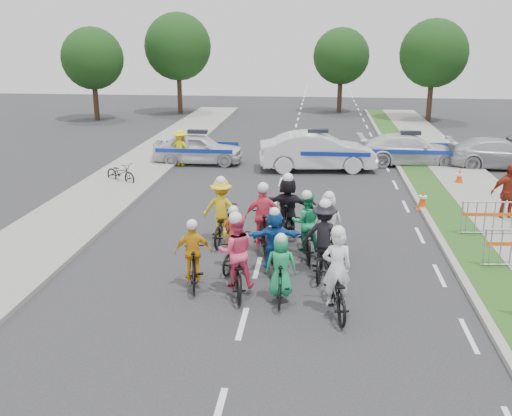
# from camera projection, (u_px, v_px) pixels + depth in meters

# --- Properties ---
(ground) EXTENTS (90.00, 90.00, 0.00)m
(ground) POSITION_uv_depth(u_px,v_px,m) (242.00, 324.00, 11.95)
(ground) COLOR #28282B
(ground) RESTS_ON ground
(curb_right) EXTENTS (0.20, 60.00, 0.12)m
(curb_right) POSITION_uv_depth(u_px,v_px,m) (444.00, 246.00, 16.15)
(curb_right) COLOR gray
(curb_right) RESTS_ON ground
(grass_strip) EXTENTS (1.20, 60.00, 0.11)m
(grass_strip) POSITION_uv_depth(u_px,v_px,m) (469.00, 247.00, 16.08)
(grass_strip) COLOR #1F4E19
(grass_strip) RESTS_ON ground
(sidewalk_left) EXTENTS (3.00, 60.00, 0.13)m
(sidewalk_left) POSITION_uv_depth(u_px,v_px,m) (53.00, 231.00, 17.36)
(sidewalk_left) COLOR gray
(sidewalk_left) RESTS_ON ground
(rider_0) EXTENTS (1.00, 2.07, 2.02)m
(rider_0) POSITION_uv_depth(u_px,v_px,m) (336.00, 284.00, 12.26)
(rider_0) COLOR black
(rider_0) RESTS_ON ground
(rider_1) EXTENTS (0.70, 1.58, 1.66)m
(rider_1) POSITION_uv_depth(u_px,v_px,m) (281.00, 274.00, 12.79)
(rider_1) COLOR black
(rider_1) RESTS_ON ground
(rider_2) EXTENTS (1.08, 2.07, 2.02)m
(rider_2) POSITION_uv_depth(u_px,v_px,m) (236.00, 263.00, 13.17)
(rider_2) COLOR black
(rider_2) RESTS_ON ground
(rider_3) EXTENTS (0.92, 1.70, 1.73)m
(rider_3) POSITION_uv_depth(u_px,v_px,m) (194.00, 261.00, 13.50)
(rider_3) COLOR black
(rider_3) RESTS_ON ground
(rider_4) EXTENTS (1.20, 2.05, 2.01)m
(rider_4) POSITION_uv_depth(u_px,v_px,m) (324.00, 245.00, 14.20)
(rider_4) COLOR black
(rider_4) RESTS_ON ground
(rider_5) EXTENTS (1.46, 1.74, 1.77)m
(rider_5) POSITION_uv_depth(u_px,v_px,m) (274.00, 245.00, 14.27)
(rider_5) COLOR black
(rider_5) RESTS_ON ground
(rider_6) EXTENTS (0.92, 1.76, 1.71)m
(rider_6) POSITION_uv_depth(u_px,v_px,m) (234.00, 247.00, 14.62)
(rider_6) COLOR black
(rider_6) RESTS_ON ground
(rider_7) EXTENTS (0.88, 1.88, 1.91)m
(rider_7) POSITION_uv_depth(u_px,v_px,m) (328.00, 232.00, 15.21)
(rider_7) COLOR black
(rider_7) RESTS_ON ground
(rider_8) EXTENTS (0.88, 1.91, 1.88)m
(rider_8) POSITION_uv_depth(u_px,v_px,m) (306.00, 232.00, 15.39)
(rider_8) COLOR black
(rider_8) RESTS_ON ground
(rider_9) EXTENTS (1.07, 1.97, 2.01)m
(rider_9) POSITION_uv_depth(u_px,v_px,m) (263.00, 225.00, 15.71)
(rider_9) COLOR black
(rider_9) RESTS_ON ground
(rider_10) EXTENTS (1.14, 1.99, 1.99)m
(rider_10) POSITION_uv_depth(u_px,v_px,m) (222.00, 217.00, 16.43)
(rider_10) COLOR black
(rider_10) RESTS_ON ground
(rider_11) EXTENTS (1.68, 2.00, 2.05)m
(rider_11) POSITION_uv_depth(u_px,v_px,m) (288.00, 213.00, 16.52)
(rider_11) COLOR black
(rider_11) RESTS_ON ground
(police_car_0) EXTENTS (4.18, 1.75, 1.41)m
(police_car_0) POSITION_uv_depth(u_px,v_px,m) (198.00, 149.00, 26.46)
(police_car_0) COLOR silver
(police_car_0) RESTS_ON ground
(police_car_1) EXTENTS (5.27, 2.38, 1.68)m
(police_car_1) POSITION_uv_depth(u_px,v_px,m) (317.00, 151.00, 25.14)
(police_car_1) COLOR silver
(police_car_1) RESTS_ON ground
(police_car_2) EXTENTS (4.91, 2.27, 1.39)m
(police_car_2) POSITION_uv_depth(u_px,v_px,m) (409.00, 150.00, 26.30)
(police_car_2) COLOR silver
(police_car_2) RESTS_ON ground
(civilian_sedan) EXTENTS (4.66, 1.97, 1.34)m
(civilian_sedan) POSITION_uv_depth(u_px,v_px,m) (500.00, 153.00, 25.55)
(civilian_sedan) COLOR #B4B4B9
(civilian_sedan) RESTS_ON ground
(spectator_2) EXTENTS (1.19, 0.67, 1.92)m
(spectator_2) POSITION_uv_depth(u_px,v_px,m) (508.00, 193.00, 18.14)
(spectator_2) COLOR maroon
(spectator_2) RESTS_ON ground
(marshal_hiviz) EXTENTS (1.13, 0.74, 1.64)m
(marshal_hiviz) POSITION_uv_depth(u_px,v_px,m) (180.00, 148.00, 26.00)
(marshal_hiviz) COLOR #FFE80D
(marshal_hiviz) RESTS_ON ground
(barrier_2) EXTENTS (2.04, 0.69, 1.12)m
(barrier_2) POSITION_uv_depth(u_px,v_px,m) (494.00, 220.00, 16.83)
(barrier_2) COLOR #A5A8AD
(barrier_2) RESTS_ON ground
(cone_0) EXTENTS (0.40, 0.40, 0.70)m
(cone_0) POSITION_uv_depth(u_px,v_px,m) (423.00, 200.00, 19.60)
(cone_0) COLOR #F24C0C
(cone_0) RESTS_ON ground
(cone_1) EXTENTS (0.40, 0.40, 0.70)m
(cone_1) POSITION_uv_depth(u_px,v_px,m) (459.00, 177.00, 22.70)
(cone_1) COLOR #F24C0C
(cone_1) RESTS_ON ground
(parked_bike) EXTENTS (1.68, 1.29, 0.85)m
(parked_bike) POSITION_uv_depth(u_px,v_px,m) (121.00, 173.00, 23.04)
(parked_bike) COLOR black
(parked_bike) RESTS_ON ground
(tree_0) EXTENTS (4.20, 4.20, 6.30)m
(tree_0) POSITION_uv_depth(u_px,v_px,m) (92.00, 59.00, 38.79)
(tree_0) COLOR #382619
(tree_0) RESTS_ON ground
(tree_1) EXTENTS (4.55, 4.55, 6.82)m
(tree_1) POSITION_uv_depth(u_px,v_px,m) (434.00, 53.00, 38.19)
(tree_1) COLOR #382619
(tree_1) RESTS_ON ground
(tree_3) EXTENTS (4.90, 4.90, 7.35)m
(tree_3) POSITION_uv_depth(u_px,v_px,m) (178.00, 47.00, 41.86)
(tree_3) COLOR #382619
(tree_3) RESTS_ON ground
(tree_4) EXTENTS (4.20, 4.20, 6.30)m
(tree_4) POSITION_uv_depth(u_px,v_px,m) (341.00, 56.00, 42.72)
(tree_4) COLOR #382619
(tree_4) RESTS_ON ground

